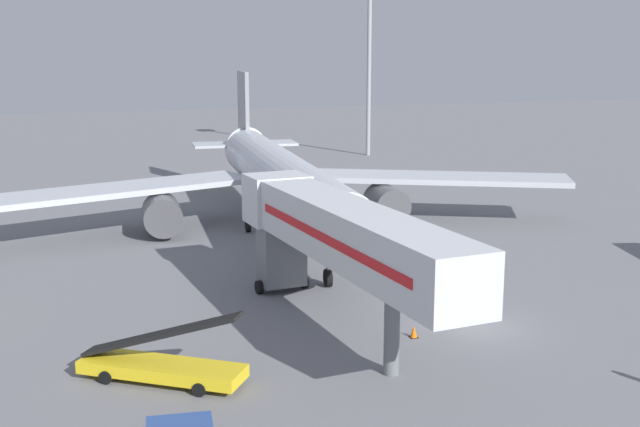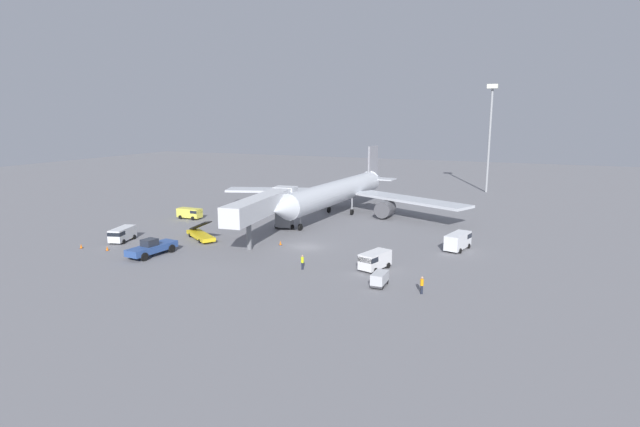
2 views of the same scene
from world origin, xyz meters
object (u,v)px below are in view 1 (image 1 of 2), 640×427
object	(u,v)px
airplane_at_gate	(278,178)
jet_bridge	(334,232)
belt_loader_truck	(162,364)
safety_cone_charlie	(414,332)
apron_light_mast	(370,19)

from	to	relation	value
airplane_at_gate	jet_bridge	size ratio (longest dim) A/B	2.29
belt_loader_truck	safety_cone_charlie	world-z (taller)	belt_loader_truck
airplane_at_gate	apron_light_mast	world-z (taller)	apron_light_mast
belt_loader_truck	airplane_at_gate	bearing A→B (deg)	65.38
safety_cone_charlie	jet_bridge	bearing A→B (deg)	148.22
jet_bridge	safety_cone_charlie	xyz separation A→B (m)	(3.47, -2.15, -4.85)
safety_cone_charlie	apron_light_mast	size ratio (longest dim) A/B	0.02
jet_bridge	airplane_at_gate	bearing A→B (deg)	82.45
jet_bridge	safety_cone_charlie	bearing A→B (deg)	-31.78
jet_bridge	belt_loader_truck	world-z (taller)	jet_bridge
airplane_at_gate	belt_loader_truck	xyz separation A→B (m)	(-12.10, -26.39, -3.43)
belt_loader_truck	apron_light_mast	world-z (taller)	apron_light_mast
safety_cone_charlie	apron_light_mast	world-z (taller)	apron_light_mast
airplane_at_gate	safety_cone_charlie	world-z (taller)	airplane_at_gate
jet_bridge	belt_loader_truck	size ratio (longest dim) A/B	3.01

